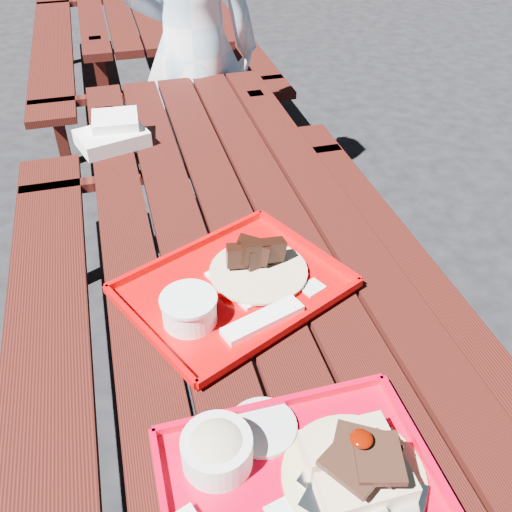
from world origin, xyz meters
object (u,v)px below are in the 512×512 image
picnic_table_near (243,294)px  picnic_table_far (139,17)px  person (193,51)px  near_tray (298,472)px  far_tray (233,287)px

picnic_table_near → picnic_table_far: same height
picnic_table_far → person: size_ratio=1.47×
near_tray → far_tray: (0.01, 0.50, -0.01)m
person → far_tray: bearing=93.0°
picnic_table_near → person: bearing=85.1°
picnic_table_far → far_tray: size_ratio=3.90×
person → picnic_table_far: bearing=-75.8°
near_tray → person: size_ratio=0.29×
picnic_table_near → person: (0.11, 1.32, 0.26)m
picnic_table_far → person: bearing=-85.6°
picnic_table_far → near_tray: size_ratio=4.99×
far_tray → person: size_ratio=0.38×
person → picnic_table_near: bearing=94.9°
picnic_table_far → near_tray: near_tray is taller
picnic_table_near → far_tray: 0.30m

